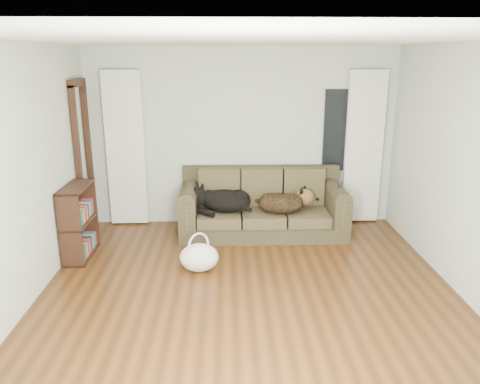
{
  "coord_description": "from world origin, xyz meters",
  "views": [
    {
      "loc": [
        -0.23,
        -4.33,
        2.46
      ],
      "look_at": [
        -0.05,
        1.6,
        0.73
      ],
      "focal_mm": 35.0,
      "sensor_mm": 36.0,
      "label": 1
    }
  ],
  "objects_px": {
    "tote_bag": "(199,258)",
    "dog_shepherd": "(283,202)",
    "dog_black_lab": "(223,202)",
    "bookshelf": "(79,219)",
    "sofa": "(263,203)"
  },
  "relations": [
    {
      "from": "sofa",
      "to": "tote_bag",
      "type": "height_order",
      "value": "sofa"
    },
    {
      "from": "sofa",
      "to": "dog_black_lab",
      "type": "bearing_deg",
      "value": -177.16
    },
    {
      "from": "sofa",
      "to": "dog_black_lab",
      "type": "height_order",
      "value": "sofa"
    },
    {
      "from": "dog_black_lab",
      "to": "bookshelf",
      "type": "xyz_separation_m",
      "value": [
        -1.8,
        -0.7,
        0.02
      ]
    },
    {
      "from": "dog_black_lab",
      "to": "dog_shepherd",
      "type": "relative_size",
      "value": 1.1
    },
    {
      "from": "tote_bag",
      "to": "dog_shepherd",
      "type": "bearing_deg",
      "value": 44.52
    },
    {
      "from": "tote_bag",
      "to": "bookshelf",
      "type": "bearing_deg",
      "value": 162.53
    },
    {
      "from": "sofa",
      "to": "bookshelf",
      "type": "relative_size",
      "value": 2.51
    },
    {
      "from": "tote_bag",
      "to": "sofa",
      "type": "bearing_deg",
      "value": 55.02
    },
    {
      "from": "dog_shepherd",
      "to": "tote_bag",
      "type": "height_order",
      "value": "dog_shepherd"
    },
    {
      "from": "dog_shepherd",
      "to": "tote_bag",
      "type": "relative_size",
      "value": 1.44
    },
    {
      "from": "tote_bag",
      "to": "bookshelf",
      "type": "relative_size",
      "value": 0.5
    },
    {
      "from": "tote_bag",
      "to": "bookshelf",
      "type": "height_order",
      "value": "bookshelf"
    },
    {
      "from": "sofa",
      "to": "dog_black_lab",
      "type": "distance_m",
      "value": 0.57
    },
    {
      "from": "dog_shepherd",
      "to": "bookshelf",
      "type": "xyz_separation_m",
      "value": [
        -2.65,
        -0.63,
        0.01
      ]
    }
  ]
}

